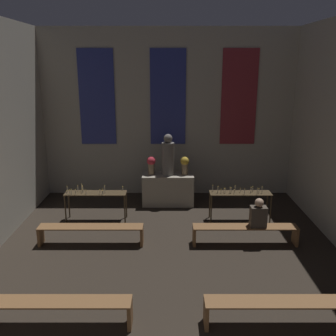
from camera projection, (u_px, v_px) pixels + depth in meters
name	position (u px, v px, depth m)	size (l,w,h in m)	color
wall_back	(168.00, 113.00, 11.34)	(7.81, 0.16, 5.03)	#B2AD9E
altar	(168.00, 189.00, 10.94)	(1.48, 0.69, 0.90)	#ADA38E
statue	(168.00, 156.00, 10.67)	(0.36, 0.36, 1.18)	slate
flower_vase_left	(151.00, 164.00, 10.74)	(0.25, 0.25, 0.53)	#937A5B
flower_vase_right	(185.00, 164.00, 10.73)	(0.25, 0.25, 0.53)	#937A5B
candle_rack_left	(95.00, 196.00, 9.72)	(1.59, 0.42, 0.96)	#473823
candle_rack_right	(240.00, 196.00, 9.71)	(1.59, 0.42, 0.96)	#473823
pew_second_left	(56.00, 307.00, 5.82)	(2.37, 0.36, 0.45)	brown
pew_second_right	(280.00, 307.00, 5.81)	(2.37, 0.36, 0.45)	brown
pew_back_left	(91.00, 231.00, 8.48)	(2.37, 0.36, 0.45)	brown
pew_back_right	(245.00, 231.00, 8.48)	(2.37, 0.36, 0.45)	brown
person_seated	(258.00, 214.00, 8.37)	(0.36, 0.24, 0.67)	#4C4238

